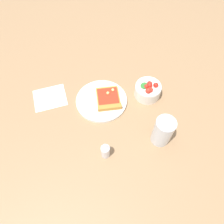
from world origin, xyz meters
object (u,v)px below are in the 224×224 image
at_px(plate, 102,100).
at_px(soda_glass, 163,132).
at_px(salad_bowl, 148,90).
at_px(paper_napkin, 50,98).
at_px(pizza_slice_main, 109,100).
at_px(pepper_shaker, 105,151).

xyz_separation_m(plate, soda_glass, (-0.17, 0.24, 0.05)).
relative_size(salad_bowl, paper_napkin, 0.81).
relative_size(pizza_slice_main, soda_glass, 1.08).
bearing_deg(salad_bowl, pepper_shaker, 39.57).
bearing_deg(paper_napkin, pizza_slice_main, 156.80).
xyz_separation_m(salad_bowl, paper_napkin, (0.42, -0.12, -0.03)).
bearing_deg(pepper_shaker, paper_napkin, -63.82).
bearing_deg(salad_bowl, soda_glass, 80.52).
bearing_deg(plate, pepper_shaker, 77.13).
height_order(soda_glass, pepper_shaker, soda_glass).
height_order(salad_bowl, soda_glass, soda_glass).
xyz_separation_m(pizza_slice_main, soda_glass, (-0.14, 0.22, 0.04)).
xyz_separation_m(plate, pepper_shaker, (0.05, 0.24, 0.03)).
xyz_separation_m(pizza_slice_main, paper_napkin, (0.24, -0.10, -0.02)).
bearing_deg(pizza_slice_main, pepper_shaker, 70.32).
height_order(salad_bowl, paper_napkin, salad_bowl).
height_order(plate, pepper_shaker, pepper_shaker).
distance_m(pizza_slice_main, salad_bowl, 0.18).
bearing_deg(pizza_slice_main, soda_glass, 121.94).
xyz_separation_m(pizza_slice_main, salad_bowl, (-0.18, 0.01, 0.01)).
relative_size(plate, pizza_slice_main, 1.60).
distance_m(salad_bowl, pepper_shaker, 0.33).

